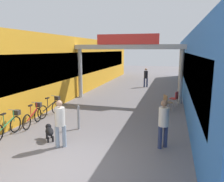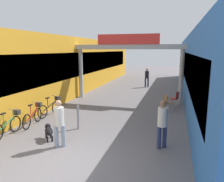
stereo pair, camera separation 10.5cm
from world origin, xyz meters
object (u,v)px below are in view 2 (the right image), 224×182
at_px(pedestrian_carrying_crate, 147,76).
at_px(bicycle_green_nearest, 8,125).
at_px(pedestrian_with_dog, 59,121).
at_px(cafe_chair_wood_nearer, 167,101).
at_px(bicycle_red_second, 34,115).
at_px(bicycle_black_third, 51,107).
at_px(bollard_post_metal, 78,117).
at_px(pedestrian_companion, 163,121).
at_px(cafe_chair_red_farther, 176,98).
at_px(dog_on_leash, 49,131).

bearing_deg(pedestrian_carrying_crate, bicycle_green_nearest, -106.37).
relative_size(pedestrian_with_dog, cafe_chair_wood_nearer, 1.86).
xyz_separation_m(bicycle_red_second, bicycle_black_third, (-0.02, 1.47, 0.00)).
distance_m(bicycle_green_nearest, cafe_chair_wood_nearer, 7.90).
bearing_deg(pedestrian_with_dog, pedestrian_carrying_crate, 84.22).
distance_m(pedestrian_with_dog, bicycle_black_third, 3.94).
height_order(bollard_post_metal, cafe_chair_wood_nearer, bollard_post_metal).
distance_m(pedestrian_companion, cafe_chair_wood_nearer, 4.81).
distance_m(pedestrian_carrying_crate, bicycle_green_nearest, 13.33).
height_order(pedestrian_with_dog, bicycle_red_second, pedestrian_with_dog).
height_order(bicycle_green_nearest, cafe_chair_red_farther, bicycle_green_nearest).
distance_m(dog_on_leash, cafe_chair_wood_nearer, 6.65).
bearing_deg(pedestrian_with_dog, bicycle_green_nearest, 172.25).
xyz_separation_m(pedestrian_companion, pedestrian_carrying_crate, (-2.07, 12.23, 0.01)).
bearing_deg(bicycle_green_nearest, pedestrian_with_dog, -7.75).
relative_size(pedestrian_with_dog, bicycle_red_second, 0.99).
xyz_separation_m(pedestrian_with_dog, cafe_chair_red_farther, (3.82, 6.75, -0.41)).
bearing_deg(pedestrian_companion, cafe_chair_red_farther, 85.82).
height_order(dog_on_leash, cafe_chair_wood_nearer, cafe_chair_wood_nearer).
relative_size(pedestrian_carrying_crate, bicycle_black_third, 1.01).
height_order(dog_on_leash, bollard_post_metal, bollard_post_metal).
bearing_deg(pedestrian_carrying_crate, bicycle_red_second, -107.49).
bearing_deg(bollard_post_metal, pedestrian_companion, -14.21).
height_order(bicycle_green_nearest, cafe_chair_wood_nearer, bicycle_green_nearest).
xyz_separation_m(cafe_chair_wood_nearer, cafe_chair_red_farther, (0.43, 1.07, 0.00)).
bearing_deg(bicycle_red_second, dog_on_leash, -39.07).
height_order(bicycle_black_third, cafe_chair_wood_nearer, bicycle_black_third).
bearing_deg(bicycle_black_third, dog_on_leash, -60.19).
relative_size(pedestrian_with_dog, bicycle_green_nearest, 0.98).
xyz_separation_m(pedestrian_with_dog, bicycle_black_third, (-2.28, 3.17, -0.51)).
distance_m(bicycle_red_second, bollard_post_metal, 2.14).
height_order(pedestrian_with_dog, cafe_chair_wood_nearer, pedestrian_with_dog).
relative_size(pedestrian_companion, bicycle_green_nearest, 0.99).
bearing_deg(bicycle_green_nearest, bicycle_red_second, 83.36).
distance_m(pedestrian_carrying_crate, cafe_chair_wood_nearer, 7.73).
bearing_deg(bicycle_green_nearest, bollard_post_metal, 32.06).
distance_m(pedestrian_with_dog, pedestrian_carrying_crate, 13.18).
bearing_deg(bicycle_green_nearest, bicycle_black_third, 87.09).
bearing_deg(pedestrian_companion, pedestrian_carrying_crate, 99.59).
distance_m(bicycle_black_third, cafe_chair_wood_nearer, 6.20).
bearing_deg(pedestrian_companion, pedestrian_with_dog, -165.51).
height_order(pedestrian_companion, cafe_chair_red_farther, pedestrian_companion).
relative_size(pedestrian_companion, bicycle_red_second, 1.00).
height_order(pedestrian_carrying_crate, bicycle_green_nearest, pedestrian_carrying_crate).
height_order(pedestrian_with_dog, pedestrian_companion, pedestrian_companion).
bearing_deg(pedestrian_with_dog, dog_on_leash, 148.25).
bearing_deg(pedestrian_companion, cafe_chair_wood_nearer, 90.06).
height_order(bicycle_green_nearest, bicycle_black_third, same).
bearing_deg(bicycle_green_nearest, cafe_chair_wood_nearer, 42.57).
xyz_separation_m(dog_on_leash, bollard_post_metal, (0.59, 1.32, 0.19)).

